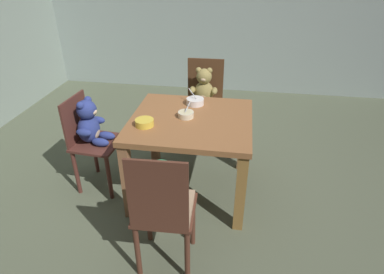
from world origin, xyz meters
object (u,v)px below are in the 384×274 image
object	(u,v)px
dining_table	(191,132)
teddy_chair_far_center	(203,96)
teddy_chair_near_front	(163,199)
porridge_bowl_yellow_near_left	(144,122)
porridge_bowl_cream_center	(186,114)
porridge_bowl_white_far_center	(195,101)
teddy_chair_near_left	(91,130)

from	to	relation	value
dining_table	teddy_chair_far_center	size ratio (longest dim) A/B	1.05
teddy_chair_near_front	porridge_bowl_yellow_near_left	bearing A→B (deg)	22.06
dining_table	porridge_bowl_cream_center	xyz separation A→B (m)	(-0.04, 0.02, 0.15)
porridge_bowl_yellow_near_left	porridge_bowl_white_far_center	size ratio (longest dim) A/B	0.94
teddy_chair_near_left	porridge_bowl_white_far_center	xyz separation A→B (m)	(0.85, 0.33, 0.18)
teddy_chair_near_left	porridge_bowl_yellow_near_left	xyz separation A→B (m)	(0.53, -0.13, 0.18)
teddy_chair_near_left	teddy_chair_far_center	size ratio (longest dim) A/B	0.92
porridge_bowl_white_far_center	teddy_chair_far_center	bearing A→B (deg)	89.41
porridge_bowl_yellow_near_left	porridge_bowl_white_far_center	world-z (taller)	porridge_bowl_white_far_center
porridge_bowl_yellow_near_left	porridge_bowl_white_far_center	xyz separation A→B (m)	(0.33, 0.46, 0.00)
teddy_chair_near_front	porridge_bowl_white_far_center	xyz separation A→B (m)	(0.03, 1.11, 0.17)
teddy_chair_far_center	porridge_bowl_white_far_center	distance (m)	0.58
teddy_chair_far_center	porridge_bowl_yellow_near_left	world-z (taller)	teddy_chair_far_center
porridge_bowl_yellow_near_left	dining_table	bearing A→B (deg)	27.92
teddy_chair_near_left	porridge_bowl_cream_center	xyz separation A→B (m)	(0.82, 0.07, 0.17)
dining_table	teddy_chair_near_left	bearing A→B (deg)	-176.64
teddy_chair_near_left	porridge_bowl_cream_center	distance (m)	0.84
dining_table	porridge_bowl_cream_center	bearing A→B (deg)	159.10
dining_table	teddy_chair_near_front	size ratio (longest dim) A/B	1.04
dining_table	porridge_bowl_yellow_near_left	xyz separation A→B (m)	(-0.34, -0.18, 0.15)
teddy_chair_near_left	teddy_chair_near_front	distance (m)	1.13
dining_table	teddy_chair_near_left	xyz separation A→B (m)	(-0.86, -0.05, -0.03)
dining_table	teddy_chair_near_left	size ratio (longest dim) A/B	1.14
teddy_chair_near_front	porridge_bowl_yellow_near_left	distance (m)	0.74
teddy_chair_near_front	porridge_bowl_cream_center	distance (m)	0.87
teddy_chair_near_left	teddy_chair_near_front	bearing A→B (deg)	-38.77
dining_table	teddy_chair_far_center	bearing A→B (deg)	90.19
teddy_chair_near_front	porridge_bowl_white_far_center	size ratio (longest dim) A/B	6.14
dining_table	porridge_bowl_white_far_center	xyz separation A→B (m)	(-0.01, 0.28, 0.15)
teddy_chair_near_left	teddy_chair_near_front	size ratio (longest dim) A/B	0.91
teddy_chair_far_center	porridge_bowl_cream_center	world-z (taller)	teddy_chair_far_center
teddy_chair_near_left	porridge_bowl_white_far_center	bearing A→B (deg)	26.11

